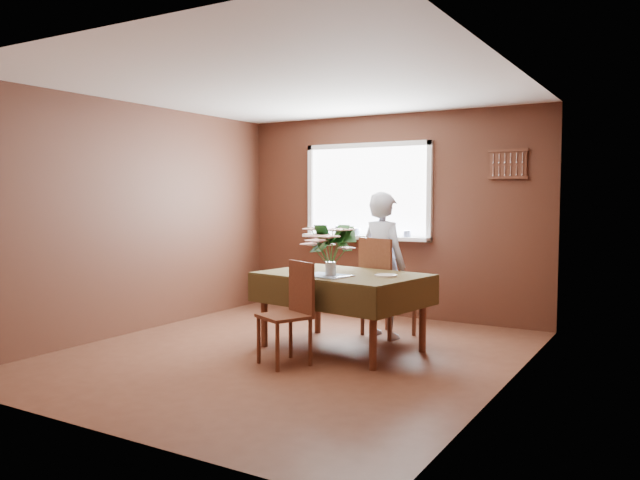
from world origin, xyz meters
The scene contains 15 objects.
floor centered at (0.00, 0.00, 0.00)m, with size 4.50×4.50×0.00m, color #4F291B.
ceiling centered at (0.00, 0.00, 2.50)m, with size 4.50×4.50×0.00m, color white.
wall_back centered at (0.00, 2.25, 1.25)m, with size 4.00×4.00×0.00m, color brown.
wall_front centered at (0.00, -2.25, 1.25)m, with size 4.00×4.00×0.00m, color brown.
wall_left centered at (-2.00, 0.00, 1.25)m, with size 4.50×4.50×0.00m, color brown.
wall_right centered at (2.00, 0.00, 1.25)m, with size 4.50×4.50×0.00m, color brown.
window_assembly centered at (-0.30, 2.20, 1.35)m, with size 1.72×0.20×1.22m.
spoon_rack centered at (1.45, 2.22, 1.85)m, with size 0.44×0.05×0.33m.
dining_table centered at (0.33, 0.41, 0.66)m, with size 1.69×1.28×0.75m.
chair_far centered at (0.43, 1.12, 0.57)m, with size 0.57×0.57×1.06m.
chair_near centered at (0.19, -0.26, 0.50)m, with size 0.52×0.52×0.91m.
seated_woman centered at (0.44, 1.11, 0.77)m, with size 0.56×0.37×1.54m, color white.
flower_bouquet centered at (0.33, 0.19, 1.04)m, with size 0.52×0.52×0.45m.
side_plate centered at (0.79, 0.43, 0.75)m, with size 0.21×0.21×0.01m, color white.
table_knife centered at (0.48, 0.14, 0.76)m, with size 0.02×0.24×0.00m, color silver.
Camera 1 is at (3.20, -4.85, 1.49)m, focal length 35.00 mm.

